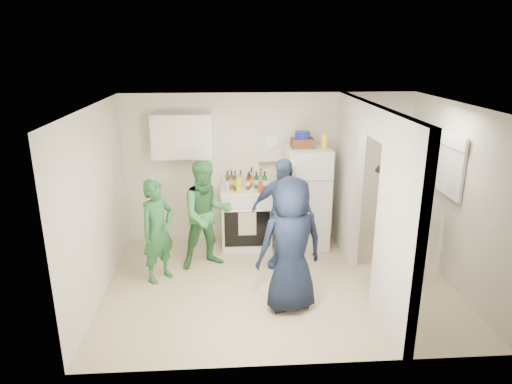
# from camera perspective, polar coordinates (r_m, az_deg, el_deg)

# --- Properties ---
(floor) EXTENTS (4.80, 4.80, 0.00)m
(floor) POSITION_cam_1_polar(r_m,az_deg,el_deg) (6.58, 2.89, -11.46)
(floor) COLOR tan
(floor) RESTS_ON ground
(wall_back) EXTENTS (4.80, 0.00, 4.80)m
(wall_back) POSITION_cam_1_polar(r_m,az_deg,el_deg) (7.68, 1.59, 3.01)
(wall_back) COLOR silver
(wall_back) RESTS_ON floor
(wall_front) EXTENTS (4.80, 0.00, 4.80)m
(wall_front) POSITION_cam_1_polar(r_m,az_deg,el_deg) (4.51, 5.61, -8.12)
(wall_front) COLOR silver
(wall_front) RESTS_ON floor
(wall_left) EXTENTS (0.00, 3.40, 3.40)m
(wall_left) POSITION_cam_1_polar(r_m,az_deg,el_deg) (6.26, -19.32, -1.51)
(wall_left) COLOR silver
(wall_left) RESTS_ON floor
(wall_right) EXTENTS (0.00, 3.40, 3.40)m
(wall_right) POSITION_cam_1_polar(r_m,az_deg,el_deg) (6.77, 23.67, -0.58)
(wall_right) COLOR silver
(wall_right) RESTS_ON floor
(ceiling) EXTENTS (4.80, 4.80, 0.00)m
(ceiling) POSITION_cam_1_polar(r_m,az_deg,el_deg) (5.78, 3.28, 10.70)
(ceiling) COLOR white
(ceiling) RESTS_ON wall_back
(partition_pier_back) EXTENTS (0.12, 1.20, 2.50)m
(partition_pier_back) POSITION_cam_1_polar(r_m,az_deg,el_deg) (7.32, 11.43, 1.91)
(partition_pier_back) COLOR silver
(partition_pier_back) RESTS_ON floor
(partition_pier_front) EXTENTS (0.12, 1.20, 2.50)m
(partition_pier_front) POSITION_cam_1_polar(r_m,az_deg,el_deg) (5.35, 17.41, -4.60)
(partition_pier_front) COLOR silver
(partition_pier_front) RESTS_ON floor
(partition_header) EXTENTS (0.12, 1.00, 0.40)m
(partition_header) POSITION_cam_1_polar(r_m,az_deg,el_deg) (6.07, 14.69, 8.59)
(partition_header) COLOR silver
(partition_header) RESTS_ON partition_pier_back
(stove) EXTENTS (0.83, 0.70, 0.99)m
(stove) POSITION_cam_1_polar(r_m,az_deg,el_deg) (7.57, -1.23, -3.19)
(stove) COLOR white
(stove) RESTS_ON floor
(upper_cabinet) EXTENTS (0.95, 0.34, 0.70)m
(upper_cabinet) POSITION_cam_1_polar(r_m,az_deg,el_deg) (7.37, -9.21, 6.95)
(upper_cabinet) COLOR silver
(upper_cabinet) RESTS_ON wall_back
(fridge) EXTENTS (0.68, 0.66, 1.66)m
(fridge) POSITION_cam_1_polar(r_m,az_deg,el_deg) (7.54, 6.40, -0.71)
(fridge) COLOR white
(fridge) RESTS_ON floor
(wicker_basket) EXTENTS (0.35, 0.25, 0.15)m
(wicker_basket) POSITION_cam_1_polar(r_m,az_deg,el_deg) (7.34, 5.80, 6.11)
(wicker_basket) COLOR brown
(wicker_basket) RESTS_ON fridge
(blue_bowl) EXTENTS (0.24, 0.24, 0.11)m
(blue_bowl) POSITION_cam_1_polar(r_m,az_deg,el_deg) (7.31, 5.83, 7.11)
(blue_bowl) COLOR navy
(blue_bowl) RESTS_ON wicker_basket
(yellow_cup_stack_top) EXTENTS (0.09, 0.09, 0.25)m
(yellow_cup_stack_top) POSITION_cam_1_polar(r_m,az_deg,el_deg) (7.24, 8.52, 6.26)
(yellow_cup_stack_top) COLOR yellow
(yellow_cup_stack_top) RESTS_ON fridge
(wall_clock) EXTENTS (0.22, 0.02, 0.22)m
(wall_clock) POSITION_cam_1_polar(r_m,az_deg,el_deg) (7.56, 2.02, 6.28)
(wall_clock) COLOR white
(wall_clock) RESTS_ON wall_back
(spice_shelf) EXTENTS (0.35, 0.08, 0.03)m
(spice_shelf) POSITION_cam_1_polar(r_m,az_deg,el_deg) (7.61, 1.64, 3.65)
(spice_shelf) COLOR olive
(spice_shelf) RESTS_ON wall_back
(nook_window) EXTENTS (0.03, 0.70, 0.80)m
(nook_window) POSITION_cam_1_polar(r_m,az_deg,el_deg) (6.83, 23.20, 3.13)
(nook_window) COLOR black
(nook_window) RESTS_ON wall_right
(nook_window_frame) EXTENTS (0.04, 0.76, 0.86)m
(nook_window_frame) POSITION_cam_1_polar(r_m,az_deg,el_deg) (6.82, 23.08, 3.13)
(nook_window_frame) COLOR white
(nook_window_frame) RESTS_ON wall_right
(nook_valance) EXTENTS (0.04, 0.82, 0.18)m
(nook_valance) POSITION_cam_1_polar(r_m,az_deg,el_deg) (6.74, 23.25, 6.01)
(nook_valance) COLOR white
(nook_valance) RESTS_ON wall_right
(yellow_cup_stack_stove) EXTENTS (0.09, 0.09, 0.25)m
(yellow_cup_stack_stove) POSITION_cam_1_polar(r_m,az_deg,el_deg) (7.16, -2.15, 0.81)
(yellow_cup_stack_stove) COLOR #CAD612
(yellow_cup_stack_stove) RESTS_ON stove
(red_cup) EXTENTS (0.09, 0.09, 0.12)m
(red_cup) POSITION_cam_1_polar(r_m,az_deg,el_deg) (7.21, 0.56, 0.41)
(red_cup) COLOR #C1360C
(red_cup) RESTS_ON stove
(person_green_left) EXTENTS (0.63, 0.64, 1.49)m
(person_green_left) POSITION_cam_1_polar(r_m,az_deg,el_deg) (6.54, -12.20, -4.78)
(person_green_left) COLOR #2A6939
(person_green_left) RESTS_ON floor
(person_green_center) EXTENTS (0.95, 0.84, 1.65)m
(person_green_center) POSITION_cam_1_polar(r_m,az_deg,el_deg) (6.81, -6.14, -2.83)
(person_green_center) COLOR #3C8943
(person_green_center) RESTS_ON floor
(person_denim) EXTENTS (1.06, 0.84, 1.69)m
(person_denim) POSITION_cam_1_polar(r_m,az_deg,el_deg) (6.76, 3.33, -2.74)
(person_denim) COLOR #32486E
(person_denim) RESTS_ON floor
(person_navy) EXTENTS (0.96, 0.74, 1.74)m
(person_navy) POSITION_cam_1_polar(r_m,az_deg,el_deg) (5.69, 4.37, -6.61)
(person_navy) COLOR black
(person_navy) RESTS_ON floor
(person_nook) EXTENTS (0.76, 1.23, 1.84)m
(person_nook) POSITION_cam_1_polar(r_m,az_deg,el_deg) (6.67, 17.05, -3.10)
(person_nook) COLOR black
(person_nook) RESTS_ON floor
(bottle_a) EXTENTS (0.08, 0.08, 0.28)m
(bottle_a) POSITION_cam_1_polar(r_m,az_deg,el_deg) (7.48, -3.58, 1.64)
(bottle_a) COLOR #6E6516
(bottle_a) RESTS_ON stove
(bottle_b) EXTENTS (0.06, 0.06, 0.32)m
(bottle_b) POSITION_cam_1_polar(r_m,az_deg,el_deg) (7.29, -2.62, 1.42)
(bottle_b) COLOR #17461F
(bottle_b) RESTS_ON stove
(bottle_c) EXTENTS (0.06, 0.06, 0.28)m
(bottle_c) POSITION_cam_1_polar(r_m,az_deg,el_deg) (7.49, -1.91, 1.71)
(bottle_c) COLOR #9B9DA7
(bottle_c) RESTS_ON stove
(bottle_d) EXTENTS (0.06, 0.06, 0.27)m
(bottle_d) POSITION_cam_1_polar(r_m,az_deg,el_deg) (7.33, -1.01, 1.31)
(bottle_d) COLOR #58320F
(bottle_d) RESTS_ON stove
(bottle_e) EXTENTS (0.08, 0.08, 0.31)m
(bottle_e) POSITION_cam_1_polar(r_m,az_deg,el_deg) (7.55, -0.56, 1.97)
(bottle_e) COLOR silver
(bottle_e) RESTS_ON stove
(bottle_f) EXTENTS (0.08, 0.08, 0.28)m
(bottle_f) POSITION_cam_1_polar(r_m,az_deg,el_deg) (7.41, 0.06, 1.51)
(bottle_f) COLOR #163C21
(bottle_f) RESTS_ON stove
(bottle_g) EXTENTS (0.06, 0.06, 0.30)m
(bottle_g) POSITION_cam_1_polar(r_m,az_deg,el_deg) (7.51, 0.62, 1.85)
(bottle_g) COLOR olive
(bottle_g) RESTS_ON stove
(bottle_h) EXTENTS (0.08, 0.08, 0.24)m
(bottle_h) POSITION_cam_1_polar(r_m,az_deg,el_deg) (7.24, -3.61, 0.95)
(bottle_h) COLOR #9EA3AA
(bottle_h) RESTS_ON stove
(bottle_i) EXTENTS (0.08, 0.08, 0.26)m
(bottle_i) POSITION_cam_1_polar(r_m,az_deg,el_deg) (7.49, -0.85, 1.64)
(bottle_i) COLOR maroon
(bottle_i) RESTS_ON stove
(bottle_j) EXTENTS (0.08, 0.08, 0.32)m
(bottle_j) POSITION_cam_1_polar(r_m,az_deg,el_deg) (7.29, 1.10, 1.41)
(bottle_j) COLOR #206022
(bottle_j) RESTS_ON stove
(bottle_k) EXTENTS (0.06, 0.06, 0.31)m
(bottle_k) POSITION_cam_1_polar(r_m,az_deg,el_deg) (7.38, -3.07, 1.55)
(bottle_k) COLOR brown
(bottle_k) RESTS_ON stove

